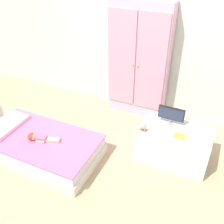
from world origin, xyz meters
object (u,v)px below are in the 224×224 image
Objects in this scene: wardrobe at (139,62)px; tv_stand at (174,144)px; bed at (41,147)px; rocking_horse_toy at (144,127)px; tv_monitor at (171,114)px; book_yellow at (180,136)px; doll at (38,138)px.

tv_stand is (0.79, -0.80, -0.62)m from wardrobe.
bed is 13.61× the size of rocking_horse_toy.
book_yellow is at bearing -51.26° from tv_monitor.
tv_monitor reaches higher than tv_stand.
tv_monitor reaches higher than bed.
wardrobe is at bearing 133.74° from tv_monitor.
rocking_horse_toy is (1.16, 0.51, 0.17)m from doll.
book_yellow is at bearing 18.88° from bed.
rocking_horse_toy is at bearing 23.77° from doll.
bed is at bearing 108.48° from doll.
tv_stand is at bearing 28.55° from rocking_horse_toy.
book_yellow is (0.85, -0.92, -0.40)m from wardrobe.
bed is 1.73× the size of tv_stand.
doll is at bearing -115.47° from wardrobe.
wardrobe reaches higher than tv_stand.
tv_stand is 2.70× the size of tv_monitor.
book_yellow is (0.40, 0.07, -0.04)m from rocking_horse_toy.
doll is 0.23× the size of wardrobe.
rocking_horse_toy is 0.41m from book_yellow.
doll is at bearing -71.52° from bed.
wardrobe reaches higher than bed.
bed is 3.78× the size of doll.
doll is 1.66m from tv_stand.
tv_stand is at bearing 118.51° from book_yellow.
bed is 1.66m from tv_monitor.
wardrobe is 2.00× the size of tv_stand.
rocking_horse_toy is at bearing 21.83° from bed.
bed is 1.65m from tv_stand.
wardrobe is at bearing 63.48° from bed.
wardrobe is 1.31m from book_yellow.
rocking_horse_toy is (1.17, 0.47, 0.35)m from bed.
book_yellow is at bearing -61.49° from tv_stand.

